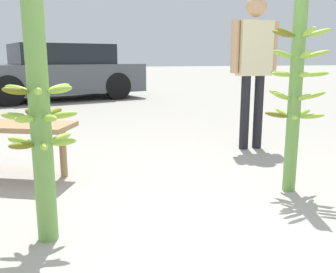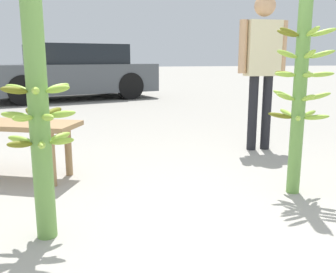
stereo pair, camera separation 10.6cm
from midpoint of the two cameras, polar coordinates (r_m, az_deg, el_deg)
name	(u,v)px [view 1 (the left image)]	position (r m, az deg, el deg)	size (l,w,h in m)	color
ground_plane	(203,227)	(2.37, 4.08, -13.61)	(80.00, 80.00, 0.00)	#9E998E
banana_stalk_left	(40,121)	(2.14, -20.23, 2.28)	(0.40, 0.40, 1.36)	#6B9E47
banana_stalk_center	(296,86)	(2.93, 17.89, 7.37)	(0.44, 0.45, 1.56)	#6B9E47
vendor_person	(254,58)	(4.27, 12.28, 11.62)	(0.55, 0.22, 1.67)	black
parked_car	(57,73)	(9.71, -16.81, 9.31)	(4.38, 2.85, 1.33)	#4C5156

